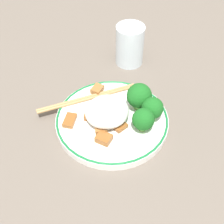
# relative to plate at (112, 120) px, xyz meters

# --- Properties ---
(ground_plane) EXTENTS (3.00, 3.00, 0.00)m
(ground_plane) POSITION_rel_plate_xyz_m (0.00, 0.00, -0.01)
(ground_plane) COLOR #665B51
(plate) EXTENTS (0.25, 0.25, 0.02)m
(plate) POSITION_rel_plate_xyz_m (0.00, 0.00, 0.00)
(plate) COLOR white
(plate) RESTS_ON ground_plane
(rice_mound) EXTENTS (0.10, 0.09, 0.05)m
(rice_mound) POSITION_rel_plate_xyz_m (0.01, -0.00, 0.03)
(rice_mound) COLOR white
(rice_mound) RESTS_ON plate
(broccoli_back_left) EXTENTS (0.05, 0.05, 0.06)m
(broccoli_back_left) POSITION_rel_plate_xyz_m (-0.05, 0.05, 0.04)
(broccoli_back_left) COLOR #72AD4C
(broccoli_back_left) RESTS_ON plate
(broccoli_back_center) EXTENTS (0.05, 0.05, 0.06)m
(broccoli_back_center) POSITION_rel_plate_xyz_m (-0.08, 0.03, 0.04)
(broccoli_back_center) COLOR #72AD4C
(broccoli_back_center) RESTS_ON plate
(broccoli_back_right) EXTENTS (0.06, 0.06, 0.07)m
(broccoli_back_right) POSITION_rel_plate_xyz_m (-0.07, -0.01, 0.04)
(broccoli_back_right) COLOR #72AD4C
(broccoli_back_right) RESTS_ON plate
(meat_near_front) EXTENTS (0.04, 0.04, 0.01)m
(meat_near_front) POSITION_rel_plate_xyz_m (0.04, 0.05, 0.01)
(meat_near_front) COLOR brown
(meat_near_front) RESTS_ON plate
(meat_near_left) EXTENTS (0.03, 0.03, 0.01)m
(meat_near_left) POSITION_rel_plate_xyz_m (-0.01, -0.02, 0.01)
(meat_near_left) COLOR brown
(meat_near_left) RESTS_ON plate
(meat_near_right) EXTENTS (0.04, 0.05, 0.01)m
(meat_near_right) POSITION_rel_plate_xyz_m (0.04, -0.03, 0.01)
(meat_near_right) COLOR brown
(meat_near_right) RESTS_ON plate
(meat_near_back) EXTENTS (0.04, 0.04, 0.01)m
(meat_near_back) POSITION_rel_plate_xyz_m (-0.00, -0.09, 0.01)
(meat_near_back) COLOR #9E6633
(meat_near_back) RESTS_ON plate
(meat_on_rice_edge) EXTENTS (0.04, 0.04, 0.01)m
(meat_on_rice_edge) POSITION_rel_plate_xyz_m (0.09, -0.02, 0.01)
(meat_on_rice_edge) COLOR brown
(meat_on_rice_edge) RESTS_ON plate
(meat_mid_left) EXTENTS (0.03, 0.04, 0.01)m
(meat_mid_left) POSITION_rel_plate_xyz_m (0.03, 0.02, 0.01)
(meat_mid_left) COLOR #9E6633
(meat_mid_left) RESTS_ON plate
(meat_mid_right) EXTENTS (0.04, 0.03, 0.01)m
(meat_mid_right) POSITION_rel_plate_xyz_m (-0.01, 0.03, 0.01)
(meat_mid_right) COLOR brown
(meat_mid_right) RESTS_ON plate
(chopsticks) EXTENTS (0.24, 0.01, 0.01)m
(chopsticks) POSITION_rel_plate_xyz_m (0.03, -0.08, 0.01)
(chopsticks) COLOR #AD8451
(chopsticks) RESTS_ON plate
(drinking_glass) EXTENTS (0.07, 0.07, 0.11)m
(drinking_glass) POSITION_rel_plate_xyz_m (-0.13, -0.19, 0.04)
(drinking_glass) COLOR silver
(drinking_glass) RESTS_ON ground_plane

